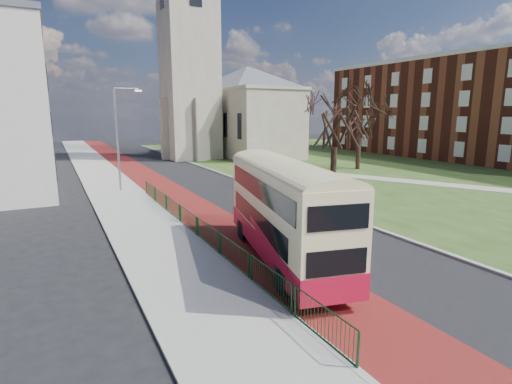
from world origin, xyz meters
TOP-DOWN VIEW (x-y plane):
  - ground at (0.00, 0.00)m, footprint 160.00×160.00m
  - road_carriageway at (1.50, 20.00)m, footprint 9.00×120.00m
  - bus_lane at (-1.20, 20.00)m, footprint 3.40×120.00m
  - pavement_west at (-5.00, 20.00)m, footprint 4.00×120.00m
  - kerb_west at (-3.00, 20.00)m, footprint 0.25×120.00m
  - kerb_east at (6.10, 22.00)m, footprint 0.25×80.00m
  - grass_green at (26.00, 22.00)m, footprint 40.00×80.00m
  - footpath at (20.00, 10.00)m, footprint 18.84×32.82m
  - pedestrian_railing at (-2.95, 4.00)m, footprint 0.07×24.00m
  - gothic_church at (12.56, 38.00)m, footprint 16.38×18.00m
  - brick_terrace at (40.00, 20.00)m, footprint 10.30×44.30m
  - streetlamp at (-4.35, 18.00)m, footprint 2.13×0.18m
  - bus at (-0.74, -0.83)m, footprint 4.41×10.21m
  - winter_tree_near at (11.07, 11.02)m, footprint 6.62×6.62m
  - winter_tree_far at (20.95, 19.30)m, footprint 7.50×7.50m
  - litter_bin at (8.57, 6.91)m, footprint 0.89×0.89m

SIDE VIEW (x-z plane):
  - ground at x=0.00m, z-range 0.00..0.00m
  - road_carriageway at x=1.50m, z-range 0.00..0.01m
  - bus_lane at x=-1.20m, z-range 0.00..0.01m
  - grass_green at x=26.00m, z-range 0.00..0.04m
  - footpath at x=20.00m, z-range 0.04..0.07m
  - pavement_west at x=-5.00m, z-range 0.00..0.12m
  - kerb_west at x=-3.00m, z-range 0.00..0.13m
  - kerb_east at x=6.10m, z-range 0.00..0.13m
  - pedestrian_railing at x=-2.95m, z-range -0.01..1.11m
  - litter_bin at x=8.57m, z-range 0.04..1.13m
  - bus at x=-0.74m, z-range 0.29..4.45m
  - streetlamp at x=-4.35m, z-range 0.59..8.59m
  - winter_tree_far at x=20.95m, z-range 1.71..10.44m
  - winter_tree_near at x=11.07m, z-range 1.73..10.50m
  - brick_terrace at x=40.00m, z-range 0.01..13.51m
  - gothic_church at x=12.56m, z-range -6.87..33.13m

